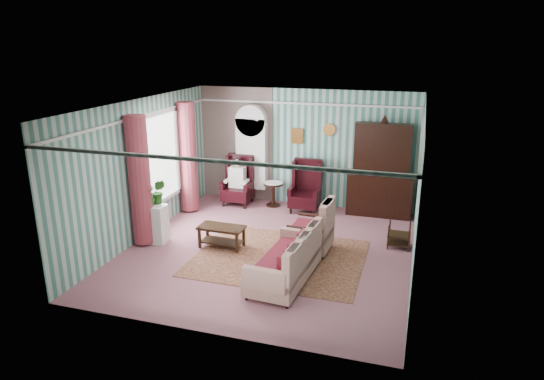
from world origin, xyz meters
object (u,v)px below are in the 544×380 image
(bookcase, at_px, (252,159))
(round_side_table, at_px, (273,194))
(wingback_right, at_px, (305,187))
(plant_stand, at_px, (154,224))
(seated_woman, at_px, (238,182))
(nest_table, at_px, (399,235))
(floral_armchair, at_px, (310,227))
(sofa, at_px, (284,257))
(coffee_table, at_px, (222,237))
(dresser_hutch, at_px, (381,167))
(wingback_left, at_px, (237,181))

(bookcase, height_order, round_side_table, bookcase)
(wingback_right, relative_size, plant_stand, 1.56)
(seated_woman, relative_size, plant_stand, 1.47)
(nest_table, bearing_deg, floral_armchair, -157.40)
(wingback_right, height_order, sofa, wingback_right)
(wingback_right, distance_m, coffee_table, 2.85)
(bookcase, distance_m, sofa, 4.52)
(dresser_hutch, relative_size, sofa, 1.27)
(wingback_left, relative_size, round_side_table, 2.08)
(round_side_table, bearing_deg, floral_armchair, -58.19)
(nest_table, bearing_deg, round_side_table, 151.80)
(seated_woman, xyz_separation_m, coffee_table, (0.64, -2.59, -0.37))
(round_side_table, height_order, sofa, sofa)
(wingback_left, height_order, nest_table, wingback_left)
(wingback_left, distance_m, plant_stand, 2.87)
(bookcase, xyz_separation_m, plant_stand, (-1.05, -3.14, -0.72))
(seated_woman, xyz_separation_m, floral_armchair, (2.39, -2.25, -0.09))
(seated_woman, bearing_deg, dresser_hutch, 4.41)
(dresser_hutch, bearing_deg, seated_woman, -175.59)
(bookcase, xyz_separation_m, seated_woman, (-0.25, -0.39, -0.53))
(bookcase, bearing_deg, wingback_right, -14.57)
(wingback_right, bearing_deg, bookcase, 165.43)
(plant_stand, distance_m, floral_armchair, 3.23)
(sofa, bearing_deg, seated_woman, 36.13)
(plant_stand, bearing_deg, round_side_table, 59.62)
(round_side_table, xyz_separation_m, plant_stand, (-1.70, -2.90, 0.10))
(wingback_right, height_order, round_side_table, wingback_right)
(nest_table, bearing_deg, seated_woman, 159.15)
(dresser_hutch, distance_m, coffee_table, 4.15)
(dresser_hutch, xyz_separation_m, plant_stand, (-4.30, -3.02, -0.78))
(wingback_left, xyz_separation_m, nest_table, (4.07, -1.55, -0.35))
(wingback_left, distance_m, floral_armchair, 3.28)
(wingback_right, xyz_separation_m, floral_armchair, (0.64, -2.25, -0.12))
(wingback_right, bearing_deg, coffee_table, -113.10)
(seated_woman, distance_m, round_side_table, 0.96)
(round_side_table, xyz_separation_m, nest_table, (3.17, -1.70, -0.03))
(wingback_right, relative_size, round_side_table, 2.08)
(round_side_table, relative_size, floral_armchair, 0.60)
(nest_table, bearing_deg, wingback_right, 146.25)
(plant_stand, relative_size, sofa, 0.43)
(wingback_right, relative_size, coffee_table, 1.36)
(wingback_right, height_order, seated_woman, wingback_right)
(wingback_left, bearing_deg, bookcase, 57.34)
(dresser_hutch, distance_m, round_side_table, 2.75)
(seated_woman, height_order, round_side_table, seated_woman)
(wingback_left, height_order, round_side_table, wingback_left)
(sofa, distance_m, floral_armchair, 1.37)
(coffee_table, bearing_deg, dresser_hutch, 45.05)
(wingback_right, bearing_deg, nest_table, -33.75)
(dresser_hutch, height_order, coffee_table, dresser_hutch)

